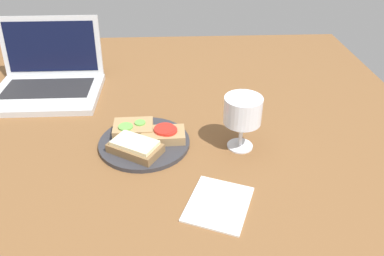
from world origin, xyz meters
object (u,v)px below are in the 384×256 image
(sandwich_with_tomato, at_px, (164,134))
(sandwich_with_cucumber, at_px, (133,129))
(sandwich_with_cheese, at_px, (135,147))
(wine_glass, at_px, (243,113))
(napkin, at_px, (218,204))
(plate, at_px, (144,143))
(laptop, at_px, (48,80))

(sandwich_with_tomato, bearing_deg, sandwich_with_cucumber, 158.84)
(sandwich_with_cheese, height_order, wine_glass, wine_glass)
(sandwich_with_cucumber, bearing_deg, napkin, -53.06)
(sandwich_with_cheese, bearing_deg, napkin, -44.00)
(sandwich_with_tomato, bearing_deg, wine_glass, -7.98)
(plate, bearing_deg, sandwich_with_cucumber, 128.44)
(sandwich_with_cheese, xyz_separation_m, sandwich_with_cucumber, (-0.01, 0.08, -0.00))
(plate, height_order, sandwich_with_cucumber, sandwich_with_cucumber)
(sandwich_with_tomato, relative_size, sandwich_with_cucumber, 1.09)
(sandwich_with_cheese, relative_size, laptop, 0.44)
(sandwich_with_cucumber, xyz_separation_m, wine_glass, (0.26, -0.05, 0.07))
(sandwich_with_cucumber, bearing_deg, sandwich_with_tomato, -21.16)
(plate, bearing_deg, sandwich_with_cheese, -112.08)
(sandwich_with_tomato, distance_m, wine_glass, 0.20)
(sandwich_with_cheese, xyz_separation_m, laptop, (-0.28, 0.33, 0.01))
(sandwich_with_cheese, relative_size, wine_glass, 1.04)
(sandwich_with_cucumber, distance_m, wine_glass, 0.27)
(sandwich_with_cheese, distance_m, sandwich_with_tomato, 0.08)
(sandwich_with_cucumber, distance_m, laptop, 0.37)
(plate, height_order, laptop, laptop)
(plate, relative_size, sandwich_with_tomato, 2.05)
(laptop, height_order, napkin, laptop)
(napkin, bearing_deg, wine_glass, 69.38)
(plate, xyz_separation_m, sandwich_with_cucumber, (-0.03, 0.04, 0.02))
(sandwich_with_cheese, relative_size, napkin, 1.02)
(sandwich_with_cucumber, relative_size, napkin, 0.73)
(sandwich_with_cucumber, height_order, laptop, laptop)
(sandwich_with_tomato, bearing_deg, plate, -171.79)
(wine_glass, bearing_deg, laptop, 149.51)
(plate, height_order, napkin, plate)
(sandwich_with_tomato, bearing_deg, laptop, 140.56)
(sandwich_with_tomato, xyz_separation_m, sandwich_with_cucumber, (-0.07, 0.03, -0.00))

